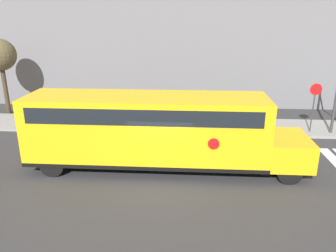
# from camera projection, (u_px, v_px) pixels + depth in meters

# --- Properties ---
(ground_plane) EXTENTS (60.00, 60.00, 0.00)m
(ground_plane) POSITION_uv_depth(u_px,v_px,m) (161.00, 177.00, 13.51)
(ground_plane) COLOR #333335
(sidewalk_strip) EXTENTS (44.00, 3.00, 0.15)m
(sidewalk_strip) POSITION_uv_depth(u_px,v_px,m) (170.00, 125.00, 19.64)
(sidewalk_strip) COLOR gray
(sidewalk_strip) RESTS_ON ground
(building_backdrop) EXTENTS (32.00, 4.00, 8.85)m
(building_backdrop) POSITION_uv_depth(u_px,v_px,m) (176.00, 42.00, 24.39)
(building_backdrop) COLOR slate
(building_backdrop) RESTS_ON ground
(school_bus) EXTENTS (11.74, 2.57, 3.19)m
(school_bus) POSITION_uv_depth(u_px,v_px,m) (154.00, 128.00, 13.79)
(school_bus) COLOR yellow
(school_bus) RESTS_ON ground
(stop_sign) EXTENTS (0.64, 0.10, 2.89)m
(stop_sign) POSITION_uv_depth(u_px,v_px,m) (314.00, 102.00, 17.80)
(stop_sign) COLOR #38383A
(stop_sign) RESTS_ON ground
(tree_near_sidewalk) EXTENTS (2.03, 2.03, 4.95)m
(tree_near_sidewalk) POSITION_uv_depth(u_px,v_px,m) (0.00, 56.00, 21.09)
(tree_near_sidewalk) COLOR #423323
(tree_near_sidewalk) RESTS_ON ground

